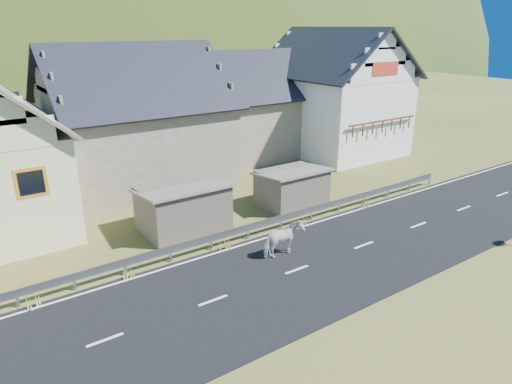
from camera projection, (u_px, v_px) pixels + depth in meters
ground at (297, 271)px, 19.02m from camera, size 160.00×160.00×0.00m
road at (297, 270)px, 19.01m from camera, size 60.00×7.00×0.04m
lane_markings at (297, 270)px, 19.00m from camera, size 60.00×6.60×0.01m
guardrail at (248, 228)px, 21.67m from camera, size 28.10×0.09×0.75m
shed_left at (183, 208)px, 22.61m from camera, size 4.30×3.30×2.40m
shed_right at (292, 188)px, 25.71m from camera, size 3.80×2.90×2.20m
house_stone_a at (134, 110)px, 28.51m from camera, size 10.80×9.80×8.90m
house_stone_b at (249, 99)px, 35.51m from camera, size 9.80×8.80×8.10m
house_white at (333, 87)px, 36.10m from camera, size 8.80×10.80×9.70m
horse at (283, 240)px, 19.92m from camera, size 0.87×1.85×1.55m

